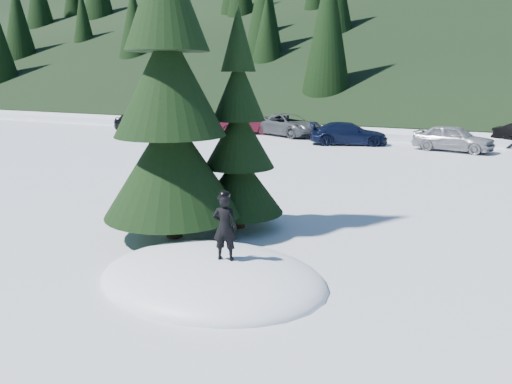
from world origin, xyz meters
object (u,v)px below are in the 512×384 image
at_px(spruce_tall, 169,96).
at_px(car_3, 348,134).
at_px(spruce_short, 239,145).
at_px(car_0, 136,123).
at_px(car_1, 247,124).
at_px(car_4, 453,138).
at_px(car_2, 288,125).
at_px(child_skier, 225,227).

height_order(spruce_tall, car_3, spruce_tall).
relative_size(spruce_short, car_3, 1.25).
bearing_deg(car_0, car_1, -38.11).
bearing_deg(spruce_tall, car_4, 76.73).
bearing_deg(car_3, car_0, 74.81).
distance_m(spruce_tall, car_2, 21.19).
relative_size(car_0, car_1, 1.03).
relative_size(spruce_short, car_2, 1.06).
xyz_separation_m(car_1, car_3, (7.56, -2.09, -0.03)).
distance_m(child_skier, car_2, 23.56).
bearing_deg(child_skier, car_0, -62.00).
bearing_deg(spruce_short, car_2, 110.40).
relative_size(child_skier, car_4, 0.31).
distance_m(spruce_tall, car_1, 21.95).
distance_m(spruce_tall, car_0, 22.68).
bearing_deg(car_3, spruce_tall, 163.47).
relative_size(spruce_short, car_4, 1.36).
bearing_deg(car_4, car_1, 92.03).
distance_m(spruce_short, car_4, 16.84).
bearing_deg(spruce_short, car_1, 117.97).
bearing_deg(spruce_short, car_3, 97.87).
height_order(car_0, car_3, car_0).
relative_size(car_0, car_3, 0.95).
bearing_deg(car_1, car_0, 94.89).
xyz_separation_m(car_0, car_4, (19.57, 1.39, -0.03)).
height_order(spruce_short, car_0, spruce_short).
distance_m(child_skier, car_4, 19.76).
xyz_separation_m(spruce_tall, car_0, (-15.36, 16.49, -2.62)).
relative_size(car_0, car_2, 0.81).
distance_m(car_2, car_3, 5.26).
height_order(spruce_short, car_3, spruce_short).
distance_m(car_0, car_1, 7.37).
relative_size(spruce_tall, car_2, 1.71).
bearing_deg(car_4, car_2, 88.27).
distance_m(spruce_tall, car_3, 18.07).
height_order(car_2, car_3, car_2).
height_order(spruce_tall, car_0, spruce_tall).
bearing_deg(car_3, spruce_short, 167.26).
height_order(spruce_tall, child_skier, spruce_tall).
height_order(car_0, car_2, car_2).
bearing_deg(car_0, child_skier, -111.50).
bearing_deg(car_3, car_1, 53.93).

